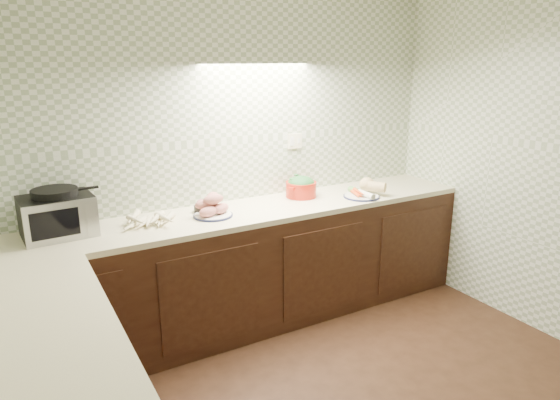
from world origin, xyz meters
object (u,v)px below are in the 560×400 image
parsnip_pile (153,221)px  toaster_oven (57,214)px  veg_plate (364,189)px  onion_bowl (203,207)px  sweet_potato_plate (212,207)px  dutch_oven (301,187)px

parsnip_pile → toaster_oven: bearing=170.0°
toaster_oven → parsnip_pile: (0.56, -0.10, -0.11)m
toaster_oven → veg_plate: toaster_oven is taller
toaster_oven → veg_plate: 2.26m
parsnip_pile → onion_bowl: size_ratio=2.80×
sweet_potato_plate → onion_bowl: size_ratio=2.17×
toaster_oven → sweet_potato_plate: bearing=-10.0°
toaster_oven → dutch_oven: toaster_oven is taller
toaster_oven → veg_plate: bearing=-8.8°
veg_plate → toaster_oven: bearing=174.9°
parsnip_pile → onion_bowl: bearing=16.2°
veg_plate → onion_bowl: bearing=170.5°
onion_bowl → veg_plate: size_ratio=0.34×
onion_bowl → dutch_oven: (0.83, -0.00, 0.05)m
onion_bowl → veg_plate: bearing=-9.5°
toaster_oven → sweet_potato_plate: size_ratio=1.57×
veg_plate → dutch_oven: bearing=155.6°
sweet_potato_plate → veg_plate: bearing=-4.2°
toaster_oven → veg_plate: (2.25, -0.20, -0.09)m
toaster_oven → veg_plate: size_ratio=1.18×
onion_bowl → toaster_oven: bearing=-179.1°
toaster_oven → parsnip_pile: bearing=-13.7°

